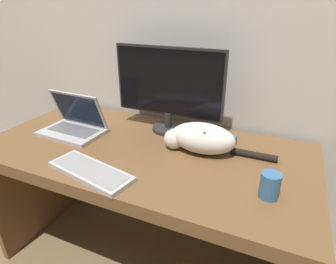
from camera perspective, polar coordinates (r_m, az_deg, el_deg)
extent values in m
cube|color=silver|center=(1.63, 2.38, 21.68)|extent=(6.40, 0.06, 2.60)
cube|color=brown|center=(1.40, -4.89, -4.30)|extent=(1.60, 0.78, 0.06)
cube|color=brown|center=(2.03, -24.11, -8.81)|extent=(0.04, 0.72, 0.68)
cube|color=brown|center=(1.51, 24.56, -22.26)|extent=(0.04, 0.72, 0.68)
cylinder|color=#282828|center=(1.57, 0.03, 0.79)|extent=(0.18, 0.18, 0.02)
cylinder|color=#282828|center=(1.55, 0.03, 2.54)|extent=(0.04, 0.04, 0.08)
cube|color=#282828|center=(1.49, 0.12, 10.15)|extent=(0.60, 0.02, 0.36)
cube|color=black|center=(1.48, -0.05, 10.06)|extent=(0.58, 0.01, 0.34)
cube|color=#B7B7BC|center=(1.60, -18.96, -0.09)|extent=(0.34, 0.23, 0.02)
cube|color=slate|center=(1.61, -18.71, 0.46)|extent=(0.27, 0.13, 0.00)
cube|color=#B7B7BC|center=(1.61, -17.75, 4.41)|extent=(0.33, 0.09, 0.20)
cube|color=black|center=(1.61, -17.86, 4.30)|extent=(0.30, 0.08, 0.18)
cube|color=#BCBCC1|center=(1.22, -15.44, -7.73)|extent=(0.41, 0.21, 0.02)
cube|color=#939397|center=(1.22, -15.50, -7.29)|extent=(0.37, 0.18, 0.00)
ellipsoid|color=silver|center=(1.33, 7.06, -1.22)|extent=(0.31, 0.18, 0.14)
ellipsoid|color=black|center=(1.31, 7.80, 0.19)|extent=(0.14, 0.13, 0.06)
sphere|color=silver|center=(1.36, 1.25, -1.39)|extent=(0.10, 0.10, 0.10)
cone|color=black|center=(1.35, 0.38, 0.34)|extent=(0.03, 0.03, 0.03)
cone|color=black|center=(1.33, 2.16, 0.02)|extent=(0.03, 0.03, 0.03)
cylinder|color=black|center=(1.35, 17.00, -4.46)|extent=(0.21, 0.03, 0.03)
cylinder|color=teal|center=(1.10, 19.99, -10.18)|extent=(0.07, 0.07, 0.10)
cube|color=#2D6BB7|center=(1.45, 12.89, -1.50)|extent=(0.04, 0.04, 0.04)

